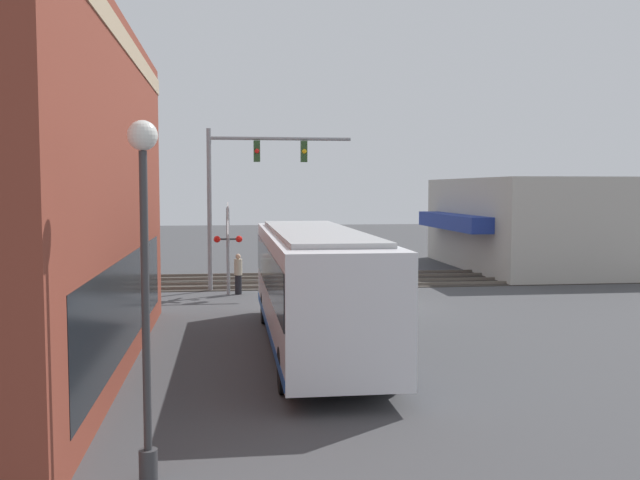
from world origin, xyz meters
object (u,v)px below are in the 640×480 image
crossing_signal (228,239)px  pedestrian_near_bus (396,314)px  streetlamp (145,270)px  parked_car_red (324,260)px  pedestrian_at_crossing (238,274)px  city_bus (314,283)px

crossing_signal → pedestrian_near_bus: (-10.52, -4.58, -1.36)m
streetlamp → parked_car_red: size_ratio=1.22×
parked_car_red → crossing_signal: bearing=144.3°
crossing_signal → streetlamp: 18.99m
crossing_signal → parked_car_red: size_ratio=0.87×
crossing_signal → pedestrian_at_crossing: size_ratio=2.26×
city_bus → pedestrian_near_bus: size_ratio=6.59×
city_bus → streetlamp: 9.38m
parked_car_red → pedestrian_at_crossing: 8.23m
city_bus → crossing_signal: size_ratio=3.15×
crossing_signal → parked_car_red: 8.60m
pedestrian_at_crossing → parked_car_red: bearing=-33.4°
city_bus → crossing_signal: (10.35, 2.34, 0.49)m
streetlamp → pedestrian_near_bus: (8.41, -5.78, -2.25)m
parked_car_red → pedestrian_near_bus: pedestrian_near_bus is taller
pedestrian_near_bus → streetlamp: bearing=145.5°
city_bus → parked_car_red: (17.21, -2.60, -1.12)m
city_bus → pedestrian_near_bus: 2.42m
crossing_signal → pedestrian_near_bus: 11.55m
streetlamp → pedestrian_at_crossing: size_ratio=3.18×
crossing_signal → pedestrian_near_bus: bearing=-156.4°
pedestrian_near_bus → pedestrian_at_crossing: bearing=21.7°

